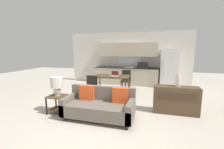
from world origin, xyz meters
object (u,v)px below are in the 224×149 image
(side_table, at_px, (57,101))
(dining_chair_far_right, at_px, (126,79))
(laptop, at_px, (114,75))
(dining_table, at_px, (112,77))
(dining_chair_near_left, at_px, (94,86))
(couch, at_px, (100,105))
(vase, at_px, (178,81))
(table_lamp, at_px, (57,84))
(credenza, at_px, (175,100))
(refrigerator, at_px, (169,69))

(side_table, relative_size, dining_chair_far_right, 0.56)
(side_table, bearing_deg, dining_chair_far_right, 64.33)
(laptop, bearing_deg, side_table, -110.27)
(dining_table, distance_m, dining_chair_near_left, 0.94)
(couch, distance_m, side_table, 1.26)
(dining_chair_near_left, relative_size, laptop, 2.57)
(dining_table, bearing_deg, vase, -29.76)
(table_lamp, bearing_deg, credenza, 14.93)
(dining_table, bearing_deg, dining_chair_far_right, 61.42)
(dining_table, bearing_deg, couch, -82.67)
(side_table, xyz_separation_m, laptop, (1.10, 2.14, 0.48))
(table_lamp, distance_m, dining_chair_near_left, 1.48)
(side_table, relative_size, vase, 1.43)
(credenza, bearing_deg, side_table, -164.89)
(dining_chair_near_left, bearing_deg, dining_chair_far_right, -116.97)
(dining_table, relative_size, dining_chair_near_left, 1.53)
(credenza, xyz_separation_m, laptop, (-2.10, 1.28, 0.43))
(couch, relative_size, vase, 5.14)
(side_table, distance_m, vase, 3.40)
(side_table, bearing_deg, laptop, 62.72)
(refrigerator, bearing_deg, vase, -90.77)
(credenza, relative_size, laptop, 3.44)
(side_table, distance_m, laptop, 2.46)
(credenza, distance_m, vase, 0.55)
(laptop, bearing_deg, dining_table, -178.00)
(dining_chair_near_left, distance_m, laptop, 1.03)
(couch, height_order, credenza, couch)
(refrigerator, xyz_separation_m, couch, (-2.02, -4.02, -0.58))
(dining_table, relative_size, table_lamp, 2.59)
(side_table, distance_m, dining_chair_near_left, 1.46)
(dining_table, xyz_separation_m, table_lamp, (-0.98, -2.14, 0.13))
(table_lamp, bearing_deg, dining_table, 65.39)
(dining_chair_far_right, bearing_deg, vase, -51.40)
(dining_chair_near_left, bearing_deg, couch, 120.14)
(couch, distance_m, table_lamp, 1.35)
(dining_chair_near_left, bearing_deg, dining_table, -117.00)
(side_table, xyz_separation_m, table_lamp, (0.00, 0.01, 0.49))
(laptop, bearing_deg, refrigerator, 48.33)
(table_lamp, distance_m, credenza, 3.34)
(couch, height_order, table_lamp, table_lamp)
(couch, distance_m, dining_chair_far_right, 2.93)
(credenza, bearing_deg, table_lamp, -165.07)
(refrigerator, bearing_deg, table_lamp, -129.04)
(dining_chair_far_right, xyz_separation_m, laptop, (-0.31, -0.81, 0.32))
(couch, xyz_separation_m, table_lamp, (-1.25, -0.02, 0.50))
(dining_table, xyz_separation_m, laptop, (0.12, -0.01, 0.12))
(refrigerator, height_order, dining_chair_far_right, refrigerator)
(side_table, bearing_deg, couch, 1.45)
(dining_chair_near_left, bearing_deg, table_lamp, 69.61)
(side_table, bearing_deg, dining_chair_near_left, 68.05)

